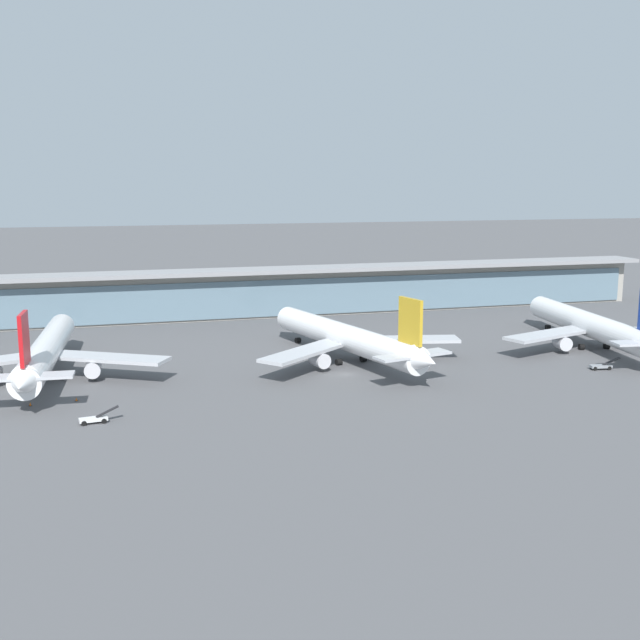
% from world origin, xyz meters
% --- Properties ---
extents(ground_plane, '(1200.00, 1200.00, 0.00)m').
position_xyz_m(ground_plane, '(0.00, 0.00, 0.00)').
color(ground_plane, '#515154').
extents(airliner_left_stand, '(52.60, 68.57, 18.25)m').
position_xyz_m(airliner_left_stand, '(-62.78, 14.24, 5.75)').
color(airliner_left_stand, white).
rests_on(airliner_left_stand, ground).
extents(airliner_centre_stand, '(51.22, 67.73, 18.25)m').
position_xyz_m(airliner_centre_stand, '(3.72, 10.75, 5.75)').
color(airliner_centre_stand, white).
rests_on(airliner_centre_stand, ground).
extents(airliner_right_stand, '(52.33, 68.52, 18.25)m').
position_xyz_m(airliner_right_stand, '(67.69, 8.47, 5.75)').
color(airliner_right_stand, white).
rests_on(airliner_right_stand, ground).
extents(service_truck_near_nose_grey, '(6.93, 2.56, 2.70)m').
position_xyz_m(service_truck_near_nose_grey, '(56.30, -11.80, 0.81)').
color(service_truck_near_nose_grey, gray).
rests_on(service_truck_near_nose_grey, ground).
extents(service_truck_under_wing_grey, '(6.43, 4.85, 2.70)m').
position_xyz_m(service_truck_under_wing_grey, '(84.36, 17.70, 0.81)').
color(service_truck_under_wing_grey, gray).
rests_on(service_truck_under_wing_grey, ground).
extents(service_truck_mid_apron_white, '(6.92, 2.49, 2.70)m').
position_xyz_m(service_truck_mid_apron_white, '(-52.82, -21.10, 0.81)').
color(service_truck_mid_apron_white, silver).
rests_on(service_truck_mid_apron_white, ground).
extents(terminal_building, '(255.79, 12.80, 15.20)m').
position_xyz_m(terminal_building, '(0.00, 76.06, 7.87)').
color(terminal_building, '#9E998E').
rests_on(terminal_building, ground).
extents(safety_cone_alpha, '(0.62, 0.62, 0.70)m').
position_xyz_m(safety_cone_alpha, '(-64.53, -6.79, 0.32)').
color(safety_cone_alpha, orange).
rests_on(safety_cone_alpha, ground).
extents(safety_cone_delta, '(0.62, 0.62, 0.70)m').
position_xyz_m(safety_cone_delta, '(-56.26, -5.72, 0.32)').
color(safety_cone_delta, orange).
rests_on(safety_cone_delta, ground).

